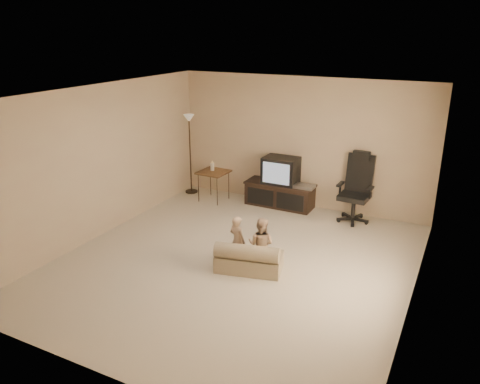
{
  "coord_description": "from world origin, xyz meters",
  "views": [
    {
      "loc": [
        2.89,
        -5.58,
        3.34
      ],
      "look_at": [
        -0.23,
        0.6,
        0.9
      ],
      "focal_mm": 35.0,
      "sensor_mm": 36.0,
      "label": 1
    }
  ],
  "objects_px": {
    "floor_lamp": "(190,136)",
    "toddler_left": "(237,241)",
    "side_table": "(213,172)",
    "toddler_right": "(261,245)",
    "tv_stand": "(280,186)",
    "child_sofa": "(249,259)",
    "office_chair": "(356,197)"
  },
  "relations": [
    {
      "from": "tv_stand",
      "to": "side_table",
      "type": "xyz_separation_m",
      "value": [
        -1.33,
        -0.3,
        0.18
      ]
    },
    {
      "from": "floor_lamp",
      "to": "side_table",
      "type": "bearing_deg",
      "value": -17.31
    },
    {
      "from": "tv_stand",
      "to": "child_sofa",
      "type": "xyz_separation_m",
      "value": [
        0.58,
        -2.64,
        -0.22
      ]
    },
    {
      "from": "floor_lamp",
      "to": "toddler_left",
      "type": "height_order",
      "value": "floor_lamp"
    },
    {
      "from": "office_chair",
      "to": "child_sofa",
      "type": "height_order",
      "value": "office_chair"
    },
    {
      "from": "tv_stand",
      "to": "child_sofa",
      "type": "distance_m",
      "value": 2.71
    },
    {
      "from": "office_chair",
      "to": "floor_lamp",
      "type": "relative_size",
      "value": 0.76
    },
    {
      "from": "office_chair",
      "to": "floor_lamp",
      "type": "distance_m",
      "value": 3.57
    },
    {
      "from": "office_chair",
      "to": "toddler_left",
      "type": "relative_size",
      "value": 1.63
    },
    {
      "from": "toddler_left",
      "to": "side_table",
      "type": "bearing_deg",
      "value": -35.97
    },
    {
      "from": "side_table",
      "to": "toddler_right",
      "type": "relative_size",
      "value": 1.02
    },
    {
      "from": "toddler_left",
      "to": "toddler_right",
      "type": "distance_m",
      "value": 0.38
    },
    {
      "from": "side_table",
      "to": "floor_lamp",
      "type": "xyz_separation_m",
      "value": [
        -0.67,
        0.21,
        0.62
      ]
    },
    {
      "from": "floor_lamp",
      "to": "tv_stand",
      "type": "bearing_deg",
      "value": 2.55
    },
    {
      "from": "floor_lamp",
      "to": "toddler_right",
      "type": "distance_m",
      "value": 3.76
    },
    {
      "from": "toddler_right",
      "to": "tv_stand",
      "type": "bearing_deg",
      "value": -77.16
    },
    {
      "from": "toddler_right",
      "to": "side_table",
      "type": "bearing_deg",
      "value": -50.56
    },
    {
      "from": "office_chair",
      "to": "side_table",
      "type": "relative_size",
      "value": 1.52
    },
    {
      "from": "floor_lamp",
      "to": "toddler_left",
      "type": "relative_size",
      "value": 2.16
    },
    {
      "from": "side_table",
      "to": "child_sofa",
      "type": "relative_size",
      "value": 0.81
    },
    {
      "from": "side_table",
      "to": "floor_lamp",
      "type": "bearing_deg",
      "value": 162.69
    },
    {
      "from": "side_table",
      "to": "child_sofa",
      "type": "xyz_separation_m",
      "value": [
        1.91,
        -2.34,
        -0.41
      ]
    },
    {
      "from": "tv_stand",
      "to": "side_table",
      "type": "height_order",
      "value": "tv_stand"
    },
    {
      "from": "child_sofa",
      "to": "toddler_left",
      "type": "relative_size",
      "value": 1.33
    },
    {
      "from": "office_chair",
      "to": "tv_stand",
      "type": "bearing_deg",
      "value": -179.0
    },
    {
      "from": "office_chair",
      "to": "toddler_right",
      "type": "bearing_deg",
      "value": -103.6
    },
    {
      "from": "tv_stand",
      "to": "floor_lamp",
      "type": "distance_m",
      "value": 2.16
    },
    {
      "from": "toddler_right",
      "to": "floor_lamp",
      "type": "bearing_deg",
      "value": -45.05
    },
    {
      "from": "child_sofa",
      "to": "toddler_left",
      "type": "bearing_deg",
      "value": 144.57
    },
    {
      "from": "tv_stand",
      "to": "office_chair",
      "type": "bearing_deg",
      "value": -1.83
    },
    {
      "from": "office_chair",
      "to": "child_sofa",
      "type": "relative_size",
      "value": 1.23
    },
    {
      "from": "floor_lamp",
      "to": "child_sofa",
      "type": "relative_size",
      "value": 1.62
    }
  ]
}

